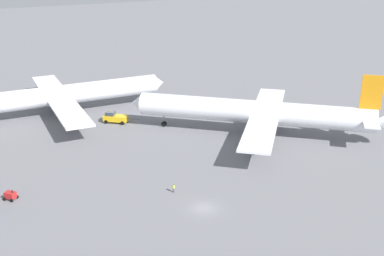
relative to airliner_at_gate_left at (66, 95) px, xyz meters
The scene contains 6 objects.
ground_plane 59.28m from the airliner_at_gate_left, 81.07° to the right, with size 600.00×600.00×0.00m, color slate.
airliner_at_gate_left is the anchor object (origin of this frame).
airliner_being_pushed 48.95m from the airliner_at_gate_left, 44.08° to the right, with size 48.37×42.68×15.45m.
pushback_tug 15.53m from the airliner_at_gate_left, 53.83° to the right, with size 7.89×6.59×3.03m.
gse_gpu_cart_small 45.53m from the airliner_at_gate_left, 114.83° to the right, with size 2.61×2.62×1.90m.
ground_crew_marshaller_foreground 51.86m from the airliner_at_gate_left, 82.23° to the right, with size 0.38×0.45×1.60m.
Camera 1 is at (-32.73, -61.70, 40.70)m, focal length 45.08 mm.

